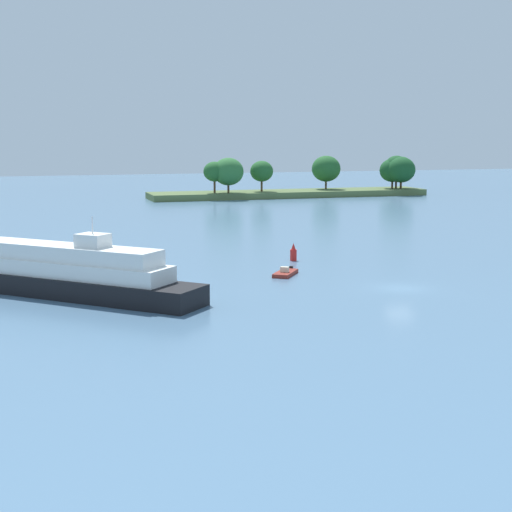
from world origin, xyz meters
name	(u,v)px	position (x,y,z in m)	size (l,w,h in m)	color
ground_plane	(400,288)	(0.00, 0.00, 0.00)	(400.00, 400.00, 0.00)	slate
treeline_island	(317,179)	(30.48, 97.09, 3.73)	(60.59, 10.92, 8.65)	#566B3D
small_motorboat	(285,273)	(-7.54, 9.00, 0.22)	(3.45, 3.97, 0.86)	maroon
white_riverboat	(64,273)	(-28.41, 5.65, 1.86)	(21.65, 20.99, 6.80)	black
channel_buoy_red	(293,253)	(-3.88, 16.90, 0.81)	(0.70, 0.70, 1.90)	red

